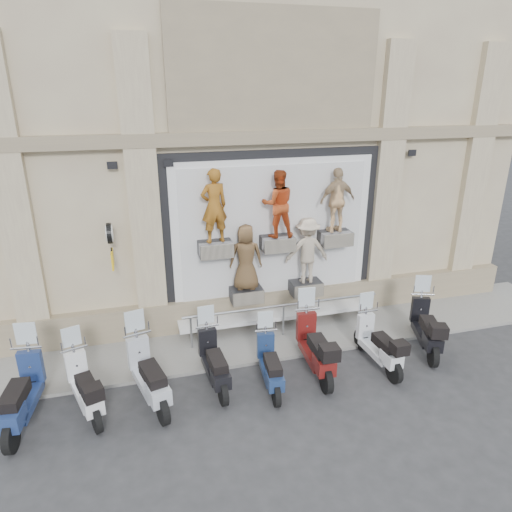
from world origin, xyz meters
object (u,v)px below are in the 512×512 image
(guard_rail, at_px, (283,321))
(clock_sign_bracket, at_px, (110,240))
(scooter_a, at_px, (20,382))
(scooter_c, at_px, (147,364))
(scooter_g, at_px, (379,335))
(scooter_h, at_px, (427,318))
(scooter_e, at_px, (270,356))
(scooter_b, at_px, (83,377))
(scooter_f, at_px, (315,337))
(scooter_d, at_px, (214,352))

(guard_rail, relative_size, clock_sign_bracket, 4.96)
(scooter_a, bearing_deg, scooter_c, 6.67)
(scooter_g, relative_size, scooter_h, 0.93)
(scooter_e, bearing_deg, scooter_c, -177.95)
(scooter_h, bearing_deg, clock_sign_bracket, -175.27)
(clock_sign_bracket, relative_size, scooter_a, 0.48)
(guard_rail, height_order, scooter_h, scooter_h)
(scooter_a, bearing_deg, scooter_b, 7.52)
(scooter_c, bearing_deg, scooter_h, -12.44)
(scooter_b, distance_m, scooter_h, 7.68)
(guard_rail, distance_m, scooter_c, 3.76)
(scooter_f, bearing_deg, scooter_c, -175.13)
(scooter_c, relative_size, scooter_d, 1.10)
(scooter_e, relative_size, scooter_f, 0.84)
(guard_rail, relative_size, scooter_a, 2.39)
(scooter_b, height_order, scooter_e, scooter_b)
(guard_rail, distance_m, scooter_h, 3.42)
(guard_rail, height_order, scooter_a, scooter_a)
(scooter_d, xyz_separation_m, scooter_f, (2.22, -0.11, 0.08))
(clock_sign_bracket, height_order, scooter_d, clock_sign_bracket)
(scooter_b, xyz_separation_m, scooter_e, (3.67, -0.20, -0.05))
(guard_rail, relative_size, scooter_d, 2.65)
(scooter_f, height_order, scooter_g, scooter_f)
(scooter_c, height_order, scooter_f, scooter_f)
(clock_sign_bracket, xyz_separation_m, scooter_b, (-0.67, -2.06, -2.03))
(scooter_b, xyz_separation_m, scooter_c, (1.20, -0.02, 0.08))
(scooter_d, height_order, scooter_f, scooter_f)
(scooter_d, xyz_separation_m, scooter_e, (1.12, -0.36, -0.05))
(clock_sign_bracket, relative_size, scooter_e, 0.57)
(scooter_c, xyz_separation_m, scooter_e, (2.47, -0.18, -0.13))
(scooter_h, bearing_deg, guard_rail, 175.37)
(scooter_a, bearing_deg, guard_rail, 22.76)
(guard_rail, xyz_separation_m, scooter_a, (-5.66, -1.60, 0.39))
(clock_sign_bracket, relative_size, scooter_g, 0.54)
(scooter_b, height_order, scooter_d, scooter_d)
(guard_rail, bearing_deg, scooter_f, -82.76)
(scooter_h, bearing_deg, scooter_b, -158.88)
(scooter_h, bearing_deg, scooter_a, -158.99)
(scooter_g, distance_m, scooter_h, 1.48)
(scooter_a, bearing_deg, scooter_f, 7.51)
(clock_sign_bracket, bearing_deg, scooter_e, -37.00)
(scooter_c, distance_m, scooter_f, 3.57)
(scooter_b, distance_m, scooter_f, 4.77)
(scooter_h, bearing_deg, scooter_e, -154.71)
(scooter_f, bearing_deg, scooter_g, -2.54)
(scooter_d, relative_size, scooter_e, 1.07)
(scooter_f, relative_size, scooter_g, 1.12)
(scooter_c, height_order, scooter_h, scooter_c)
(guard_rail, relative_size, scooter_h, 2.50)
(scooter_c, bearing_deg, scooter_a, 165.39)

